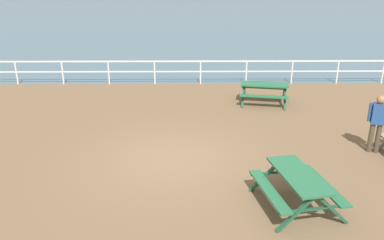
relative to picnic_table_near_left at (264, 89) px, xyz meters
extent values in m
cube|color=brown|center=(-3.42, -4.85, -0.68)|extent=(30.00, 24.00, 0.20)
cube|color=#476B84|center=(-3.42, 47.90, -0.58)|extent=(142.00, 90.00, 0.01)
cube|color=white|center=(-3.42, 2.90, 0.47)|extent=(23.00, 0.06, 0.06)
cube|color=white|center=(-3.42, 2.90, -0.01)|extent=(23.00, 0.05, 0.05)
cylinder|color=white|center=(-10.74, 2.90, -0.06)|extent=(0.07, 0.07, 1.05)
cylinder|color=white|center=(-8.65, 2.90, -0.06)|extent=(0.07, 0.07, 1.05)
cylinder|color=white|center=(-6.56, 2.90, -0.06)|extent=(0.07, 0.07, 1.05)
cylinder|color=white|center=(-4.47, 2.90, -0.06)|extent=(0.07, 0.07, 1.05)
cylinder|color=white|center=(-2.38, 2.90, -0.06)|extent=(0.07, 0.07, 1.05)
cylinder|color=white|center=(-0.29, 2.90, -0.06)|extent=(0.07, 0.07, 1.05)
cylinder|color=white|center=(1.81, 2.90, -0.06)|extent=(0.07, 0.07, 1.05)
cylinder|color=white|center=(3.90, 2.90, -0.06)|extent=(0.07, 0.07, 1.05)
cylinder|color=white|center=(5.99, 2.90, -0.06)|extent=(0.07, 0.07, 1.05)
cube|color=#286B47|center=(0.00, 0.00, 0.17)|extent=(1.90, 1.03, 0.05)
cube|color=#286B47|center=(0.12, 0.61, -0.13)|extent=(1.82, 0.60, 0.04)
cube|color=#286B47|center=(-0.12, -0.61, -0.13)|extent=(1.82, 0.60, 0.04)
cube|color=#1E5035|center=(0.84, 0.22, -0.21)|extent=(0.23, 0.79, 0.79)
cube|color=#1E5035|center=(0.69, -0.52, -0.21)|extent=(0.23, 0.79, 0.79)
cube|color=#1E5035|center=(0.77, -0.15, -0.16)|extent=(0.34, 1.48, 0.04)
cube|color=#1E5035|center=(-0.69, 0.52, -0.21)|extent=(0.23, 0.79, 0.79)
cube|color=#1E5035|center=(-0.84, -0.22, -0.21)|extent=(0.23, 0.79, 0.79)
cube|color=#1E5035|center=(-0.77, 0.15, -0.16)|extent=(0.34, 1.48, 0.04)
cube|color=#286B47|center=(-0.64, -7.25, 0.17)|extent=(1.02, 1.90, 0.05)
cube|color=#286B47|center=(-1.25, -7.37, -0.13)|extent=(0.59, 1.82, 0.04)
cube|color=#286B47|center=(-0.04, -7.14, -0.13)|extent=(0.59, 1.82, 0.04)
cube|color=#1E5035|center=(-1.16, -6.56, -0.21)|extent=(0.79, 0.23, 0.79)
cube|color=#1E5035|center=(-0.42, -6.42, -0.21)|extent=(0.79, 0.23, 0.79)
cube|color=#1E5035|center=(-0.79, -6.49, -0.16)|extent=(1.49, 0.34, 0.04)
cube|color=#1E5035|center=(-0.87, -8.09, -0.21)|extent=(0.79, 0.23, 0.79)
cube|color=#1E5035|center=(-0.13, -7.95, -0.21)|extent=(0.79, 0.23, 0.79)
cube|color=#1E5035|center=(-0.50, -8.02, -0.16)|extent=(1.49, 0.34, 0.04)
cylinder|color=#4C4233|center=(2.34, -4.55, -0.16)|extent=(0.14, 0.14, 0.85)
cylinder|color=#4C4233|center=(2.16, -4.50, -0.16)|extent=(0.14, 0.14, 0.85)
cube|color=#264C8C|center=(2.25, -4.53, 0.56)|extent=(0.39, 0.31, 0.58)
cylinder|color=#264C8C|center=(2.04, -4.46, 0.58)|extent=(0.09, 0.09, 0.52)
sphere|color=#9E7051|center=(2.25, -4.53, 0.96)|extent=(0.23, 0.23, 0.23)
camera|label=1|loc=(-2.95, -14.48, 4.09)|focal=36.46mm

